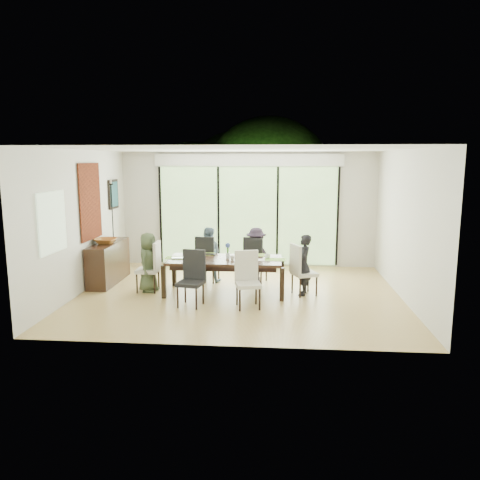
# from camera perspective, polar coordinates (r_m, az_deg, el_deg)

# --- Properties ---
(floor) EXTENTS (6.00, 5.00, 0.01)m
(floor) POSITION_cam_1_polar(r_m,az_deg,el_deg) (8.90, -0.14, -6.66)
(floor) COLOR olive
(floor) RESTS_ON ground
(ceiling) EXTENTS (6.00, 5.00, 0.01)m
(ceiling) POSITION_cam_1_polar(r_m,az_deg,el_deg) (8.54, -0.14, 11.06)
(ceiling) COLOR white
(ceiling) RESTS_ON wall_back
(wall_back) EXTENTS (6.00, 0.02, 2.70)m
(wall_back) POSITION_cam_1_polar(r_m,az_deg,el_deg) (11.10, 0.98, 3.76)
(wall_back) COLOR beige
(wall_back) RESTS_ON floor
(wall_front) EXTENTS (6.00, 0.02, 2.70)m
(wall_front) POSITION_cam_1_polar(r_m,az_deg,el_deg) (6.15, -2.15, -1.14)
(wall_front) COLOR white
(wall_front) RESTS_ON floor
(wall_left) EXTENTS (0.02, 5.00, 2.70)m
(wall_left) POSITION_cam_1_polar(r_m,az_deg,el_deg) (9.37, -18.82, 2.11)
(wall_left) COLOR silver
(wall_left) RESTS_ON floor
(wall_right) EXTENTS (0.02, 5.00, 2.70)m
(wall_right) POSITION_cam_1_polar(r_m,az_deg,el_deg) (8.88, 19.60, 1.68)
(wall_right) COLOR beige
(wall_right) RESTS_ON floor
(glass_doors) EXTENTS (4.20, 0.02, 2.30)m
(glass_doors) POSITION_cam_1_polar(r_m,az_deg,el_deg) (11.08, 0.96, 2.96)
(glass_doors) COLOR #598C3F
(glass_doors) RESTS_ON wall_back
(blinds_header) EXTENTS (4.40, 0.06, 0.28)m
(blinds_header) POSITION_cam_1_polar(r_m,az_deg,el_deg) (10.99, 0.98, 9.70)
(blinds_header) COLOR white
(blinds_header) RESTS_ON wall_back
(mullion_a) EXTENTS (0.05, 0.04, 2.30)m
(mullion_a) POSITION_cam_1_polar(r_m,az_deg,el_deg) (11.40, -9.64, 3.02)
(mullion_a) COLOR black
(mullion_a) RESTS_ON wall_back
(mullion_b) EXTENTS (0.05, 0.04, 2.30)m
(mullion_b) POSITION_cam_1_polar(r_m,az_deg,el_deg) (11.14, -2.64, 2.99)
(mullion_b) COLOR black
(mullion_b) RESTS_ON wall_back
(mullion_c) EXTENTS (0.05, 0.04, 2.30)m
(mullion_c) POSITION_cam_1_polar(r_m,az_deg,el_deg) (11.05, 4.59, 2.91)
(mullion_c) COLOR black
(mullion_c) RESTS_ON wall_back
(mullion_d) EXTENTS (0.05, 0.04, 2.30)m
(mullion_d) POSITION_cam_1_polar(r_m,az_deg,el_deg) (11.13, 11.82, 2.79)
(mullion_d) COLOR black
(mullion_d) RESTS_ON wall_back
(side_window) EXTENTS (0.02, 0.90, 1.00)m
(side_window) POSITION_cam_1_polar(r_m,az_deg,el_deg) (8.26, -21.93, 2.01)
(side_window) COLOR #8CAD7F
(side_window) RESTS_ON wall_left
(deck) EXTENTS (6.00, 1.80, 0.10)m
(deck) POSITION_cam_1_polar(r_m,az_deg,el_deg) (12.20, 1.24, -2.35)
(deck) COLOR brown
(deck) RESTS_ON ground
(rail_top) EXTENTS (6.00, 0.08, 0.06)m
(rail_top) POSITION_cam_1_polar(r_m,az_deg,el_deg) (12.88, 1.47, 1.00)
(rail_top) COLOR brown
(rail_top) RESTS_ON deck
(foliage_left) EXTENTS (3.20, 3.20, 3.20)m
(foliage_left) POSITION_cam_1_polar(r_m,az_deg,el_deg) (13.98, -5.69, 5.32)
(foliage_left) COLOR #14380F
(foliage_left) RESTS_ON ground
(foliage_mid) EXTENTS (4.00, 4.00, 4.00)m
(foliage_mid) POSITION_cam_1_polar(r_m,az_deg,el_deg) (14.33, 3.48, 6.90)
(foliage_mid) COLOR #14380F
(foliage_mid) RESTS_ON ground
(foliage_right) EXTENTS (2.80, 2.80, 2.80)m
(foliage_right) POSITION_cam_1_polar(r_m,az_deg,el_deg) (13.64, 10.97, 4.33)
(foliage_right) COLOR #14380F
(foliage_right) RESTS_ON ground
(foliage_far) EXTENTS (3.60, 3.60, 3.60)m
(foliage_far) POSITION_cam_1_polar(r_m,az_deg,el_deg) (15.09, -0.29, 6.38)
(foliage_far) COLOR #14380F
(foliage_far) RESTS_ON ground
(table_top) EXTENTS (2.13, 0.98, 0.05)m
(table_top) POSITION_cam_1_polar(r_m,az_deg,el_deg) (8.85, -1.85, -2.47)
(table_top) COLOR black
(table_top) RESTS_ON floor
(table_apron) EXTENTS (1.95, 0.80, 0.09)m
(table_apron) POSITION_cam_1_polar(r_m,az_deg,el_deg) (8.86, -1.85, -2.97)
(table_apron) COLOR black
(table_apron) RESTS_ON floor
(table_leg_fl) EXTENTS (0.08, 0.08, 0.61)m
(table_leg_fl) POSITION_cam_1_polar(r_m,az_deg,el_deg) (8.70, -9.28, -5.05)
(table_leg_fl) COLOR black
(table_leg_fl) RESTS_ON floor
(table_leg_fr) EXTENTS (0.08, 0.08, 0.61)m
(table_leg_fr) POSITION_cam_1_polar(r_m,az_deg,el_deg) (8.45, 5.15, -5.41)
(table_leg_fr) COLOR black
(table_leg_fr) RESTS_ON floor
(table_leg_bl) EXTENTS (0.08, 0.08, 0.61)m
(table_leg_bl) POSITION_cam_1_polar(r_m,az_deg,el_deg) (9.51, -8.03, -3.74)
(table_leg_bl) COLOR black
(table_leg_bl) RESTS_ON floor
(table_leg_br) EXTENTS (0.08, 0.08, 0.61)m
(table_leg_br) POSITION_cam_1_polar(r_m,az_deg,el_deg) (9.28, 5.12, -4.02)
(table_leg_br) COLOR black
(table_leg_br) RESTS_ON floor
(chair_left_end) EXTENTS (0.41, 0.41, 0.98)m
(chair_left_end) POSITION_cam_1_polar(r_m,az_deg,el_deg) (9.17, -11.21, -3.18)
(chair_left_end) COLOR beige
(chair_left_end) RESTS_ON floor
(chair_right_end) EXTENTS (0.54, 0.54, 0.98)m
(chair_right_end) POSITION_cam_1_polar(r_m,az_deg,el_deg) (8.84, 7.88, -3.57)
(chair_right_end) COLOR silver
(chair_right_end) RESTS_ON floor
(chair_far_left) EXTENTS (0.49, 0.49, 0.98)m
(chair_far_left) POSITION_cam_1_polar(r_m,az_deg,el_deg) (9.76, -3.90, -2.23)
(chair_far_left) COLOR black
(chair_far_left) RESTS_ON floor
(chair_far_right) EXTENTS (0.51, 0.51, 0.98)m
(chair_far_right) POSITION_cam_1_polar(r_m,az_deg,el_deg) (9.66, 1.98, -2.33)
(chair_far_right) COLOR black
(chair_far_right) RESTS_ON floor
(chair_near_left) EXTENTS (0.48, 0.48, 0.98)m
(chair_near_left) POSITION_cam_1_polar(r_m,az_deg,el_deg) (8.12, -6.08, -4.73)
(chair_near_left) COLOR black
(chair_near_left) RESTS_ON floor
(chair_near_right) EXTENTS (0.49, 0.49, 0.98)m
(chair_near_right) POSITION_cam_1_polar(r_m,az_deg,el_deg) (7.99, 1.00, -4.91)
(chair_near_right) COLOR silver
(chair_near_right) RESTS_ON floor
(person_left_end) EXTENTS (0.42, 0.58, 1.15)m
(person_left_end) POSITION_cam_1_polar(r_m,az_deg,el_deg) (9.15, -11.11, -2.66)
(person_left_end) COLOR #424F35
(person_left_end) RESTS_ON floor
(person_right_end) EXTENTS (0.40, 0.57, 1.15)m
(person_right_end) POSITION_cam_1_polar(r_m,az_deg,el_deg) (8.82, 7.76, -3.04)
(person_right_end) COLOR black
(person_right_end) RESTS_ON floor
(person_far_left) EXTENTS (0.55, 0.36, 1.15)m
(person_far_left) POSITION_cam_1_polar(r_m,az_deg,el_deg) (9.72, -3.92, -1.76)
(person_far_left) COLOR slate
(person_far_left) RESTS_ON floor
(person_far_right) EXTENTS (0.60, 0.46, 1.15)m
(person_far_right) POSITION_cam_1_polar(r_m,az_deg,el_deg) (9.62, 1.98, -1.87)
(person_far_right) COLOR #2C2132
(person_far_right) RESTS_ON floor
(placemat_left) EXTENTS (0.39, 0.28, 0.01)m
(placemat_left) POSITION_cam_1_polar(r_m,az_deg,el_deg) (9.00, -7.88, -2.15)
(placemat_left) COLOR #72A039
(placemat_left) RESTS_ON table_top
(placemat_right) EXTENTS (0.39, 0.28, 0.01)m
(placemat_right) POSITION_cam_1_polar(r_m,az_deg,el_deg) (8.78, 4.32, -2.38)
(placemat_right) COLOR #73A83C
(placemat_right) RESTS_ON table_top
(placemat_far_l) EXTENTS (0.39, 0.28, 0.01)m
(placemat_far_l) POSITION_cam_1_polar(r_m,az_deg,el_deg) (9.29, -4.33, -1.71)
(placemat_far_l) COLOR #7DA73B
(placemat_far_l) RESTS_ON table_top
(placemat_far_r) EXTENTS (0.39, 0.28, 0.01)m
(placemat_far_r) POSITION_cam_1_polar(r_m,az_deg,el_deg) (9.18, 1.85, -1.82)
(placemat_far_r) COLOR #83A93C
(placemat_far_r) RESTS_ON table_top
(placemat_paper) EXTENTS (0.39, 0.28, 0.01)m
(placemat_paper) POSITION_cam_1_polar(r_m,az_deg,el_deg) (8.63, -5.72, -2.62)
(placemat_paper) COLOR white
(placemat_paper) RESTS_ON table_top
(tablet_far_l) EXTENTS (0.23, 0.16, 0.01)m
(tablet_far_l) POSITION_cam_1_polar(r_m,az_deg,el_deg) (9.22, -3.77, -1.74)
(tablet_far_l) COLOR black
(tablet_far_l) RESTS_ON table_top
(tablet_far_r) EXTENTS (0.21, 0.15, 0.01)m
(tablet_far_r) POSITION_cam_1_polar(r_m,az_deg,el_deg) (9.14, 1.52, -1.83)
(tablet_far_r) COLOR black
(tablet_far_r) RESTS_ON table_top
(papers) EXTENTS (0.27, 0.20, 0.00)m
(papers) POSITION_cam_1_polar(r_m,az_deg,el_deg) (8.74, 2.68, -2.43)
(papers) COLOR white
(papers) RESTS_ON table_top
(platter_base) EXTENTS (0.23, 0.23, 0.02)m
(platter_base) POSITION_cam_1_polar(r_m,az_deg,el_deg) (8.63, -5.72, -2.53)
(platter_base) COLOR white
(platter_base) RESTS_ON table_top
(platter_snacks) EXTENTS (0.18, 0.18, 0.01)m
(platter_snacks) POSITION_cam_1_polar(r_m,az_deg,el_deg) (8.62, -5.72, -2.43)
(platter_snacks) COLOR orange
(platter_snacks) RESTS_ON table_top
(vase) EXTENTS (0.07, 0.07, 0.11)m
(vase) POSITION_cam_1_polar(r_m,az_deg,el_deg) (8.87, -1.50, -1.90)
(vase) COLOR silver
(vase) RESTS_ON table_top
(hyacinth_stems) EXTENTS (0.04, 0.04, 0.14)m
(hyacinth_stems) POSITION_cam_1_polar(r_m,az_deg,el_deg) (8.85, -1.50, -1.22)
(hyacinth_stems) COLOR #337226
(hyacinth_stems) RESTS_ON table_top
(hyacinth_blooms) EXTENTS (0.10, 0.10, 0.10)m
(hyacinth_blooms) POSITION_cam_1_polar(r_m,az_deg,el_deg) (8.83, -1.50, -0.66)
(hyacinth_blooms) COLOR #465DB1
(hyacinth_blooms) RESTS_ON table_top
(laptop) EXTENTS (0.32, 0.24, 0.02)m
(laptop) POSITION_cam_1_polar(r_m,az_deg,el_deg) (8.88, -7.39, -2.24)
(laptop) COLOR silver
(laptop) RESTS_ON table_top
(cup_a) EXTENTS (0.15, 0.15, 0.09)m
(cup_a) POSITION_cam_1_polar(r_m,az_deg,el_deg) (9.08, -6.14, -1.75)
(cup_a) COLOR white
(cup_a) RESTS_ON table_top
(cup_b) EXTENTS (0.12, 0.12, 0.08)m
(cup_b) POSITION_cam_1_polar(r_m,az_deg,el_deg) (8.72, -0.95, -2.19)
(cup_b) COLOR white
(cup_b) RESTS_ON table_top
(cup_c) EXTENTS (0.15, 0.15, 0.09)m
(cup_c) POSITION_cam_1_polar(r_m,az_deg,el_deg) (8.87, 3.36, -1.98)
(cup_c) COLOR white
(cup_c) RESTS_ON table_top
(book) EXTENTS (0.21, 0.24, 0.02)m
(book) POSITION_cam_1_polar(r_m,az_deg,el_deg) (8.86, -0.21, -2.21)
(book) COLOR white
(book) RESTS_ON table_top
(sideboard) EXTENTS (0.42, 1.48, 0.83)m
(sideboard) POSITION_cam_1_polar(r_m,az_deg,el_deg) (10.03, -15.73, -2.67)
(sideboard) COLOR black
(sideboard) RESTS_ON floor
(bowl) EXTENTS (0.44, 0.44, 0.11)m
(bowl) POSITION_cam_1_polar(r_m,az_deg,el_deg) (9.85, -16.06, -0.12)
(bowl) COLOR brown
(bowl) RESTS_ON sideboard
(candlestick_base) EXTENTS (0.09, 0.09, 0.04)m
(candlestick_base) POSITION_cam_1_polar(r_m,az_deg,el_deg) (10.27, -15.17, 0.12)
(candlestick_base) COLOR black
(candlestick_base) RESTS_ON sideboard
(candlestick_shaft) EXTENTS (0.02, 0.02, 1.16)m
(candlestick_shaft) POSITION_cam_1_polar(r_m,az_deg,el_deg) (10.19, -15.31, 3.35)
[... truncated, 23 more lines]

